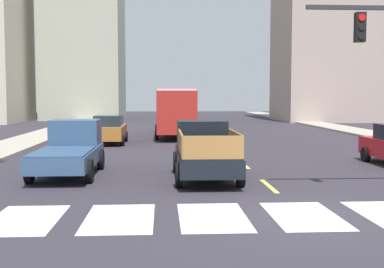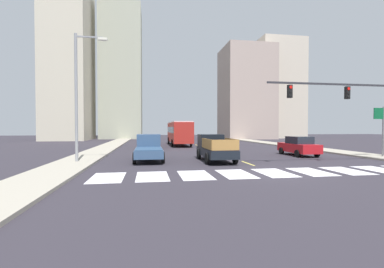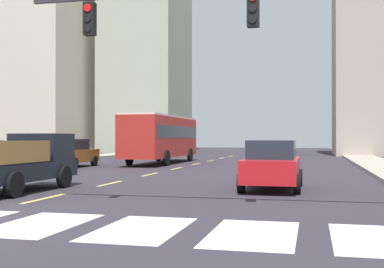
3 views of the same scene
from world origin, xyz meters
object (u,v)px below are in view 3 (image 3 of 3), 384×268
Objects in this scene: sedan_far at (71,153)px; sedan_near_right at (272,165)px; pickup_stakebed at (22,163)px; traffic_signal_gantry at (307,32)px; city_bus at (161,136)px.

sedan_near_right is at bearing -37.56° from sedan_far.
traffic_signal_gantry is at bearing -21.17° from pickup_stakebed.
sedan_far is at bearing 131.32° from traffic_signal_gantry.
sedan_near_right is 16.65m from sedan_far.
pickup_stakebed is at bearing -90.24° from city_bus.
city_bus is 2.45× the size of sedan_far.
traffic_signal_gantry is at bearing -47.66° from sedan_far.
city_bus is at bearing 90.94° from pickup_stakebed.
sedan_far is 21.87m from traffic_signal_gantry.
sedan_near_right is at bearing 102.10° from traffic_signal_gantry.
pickup_stakebed is 10.72m from traffic_signal_gantry.
pickup_stakebed reaches higher than sedan_near_right.
sedan_near_right is 1.00× the size of sedan_far.
sedan_far is at bearing 142.96° from sedan_near_right.
traffic_signal_gantry is (14.27, -16.23, 3.40)m from sedan_far.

